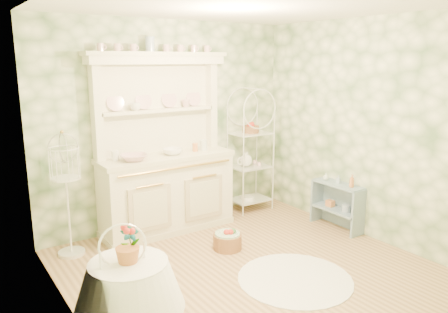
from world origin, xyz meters
TOP-DOWN VIEW (x-y plane):
  - floor at (0.00, 0.00)m, footprint 3.60×3.60m
  - ceiling at (0.00, 0.00)m, footprint 3.60×3.60m
  - wall_left at (-1.80, 0.00)m, footprint 3.60×3.60m
  - wall_right at (1.80, 0.00)m, footprint 3.60×3.60m
  - wall_back at (0.00, 1.80)m, footprint 3.60×3.60m
  - wall_front at (0.00, -1.80)m, footprint 3.60×3.60m
  - kitchen_dresser at (-0.20, 1.52)m, footprint 1.87×0.61m
  - bakers_rack at (1.19, 1.56)m, footprint 0.53×0.39m
  - side_shelf at (1.68, 0.31)m, footprint 0.32×0.71m
  - round_table at (-1.54, -0.49)m, footprint 0.75×0.75m
  - cafe_chair at (-1.58, -0.65)m, footprint 0.47×0.47m
  - birdcage_stand at (-1.47, 1.47)m, footprint 0.35×0.35m
  - floor_basket at (0.10, 0.58)m, footprint 0.32×0.32m
  - lace_rug at (0.25, -0.42)m, footprint 1.27×1.27m
  - bowl_floral at (-0.67, 1.44)m, footprint 0.41×0.41m
  - bowl_white at (-0.12, 1.48)m, footprint 0.30×0.30m
  - cup_left at (-0.52, 1.66)m, footprint 0.15×0.15m
  - cup_right at (0.19, 1.68)m, footprint 0.13×0.13m
  - potted_geranium at (-1.51, -0.46)m, footprint 0.16×0.13m
  - bottle_amber at (1.68, 0.09)m, footprint 0.08×0.08m
  - bottle_blue at (1.68, 0.31)m, footprint 0.06×0.06m
  - bottle_glass at (1.66, 0.51)m, footprint 0.09×0.09m

SIDE VIEW (x-z plane):
  - floor at x=0.00m, z-range 0.00..0.00m
  - lace_rug at x=0.25m, z-range 0.00..0.01m
  - floor_basket at x=0.10m, z-range 0.00..0.20m
  - side_shelf at x=1.68m, z-range 0.00..0.59m
  - round_table at x=-1.54m, z-range 0.00..0.80m
  - cafe_chair at x=-1.58m, z-range 0.00..0.82m
  - bottle_glass at x=1.66m, z-range 0.60..0.70m
  - bottle_blue at x=1.68m, z-range 0.60..0.71m
  - bottle_amber at x=1.68m, z-range 0.60..0.76m
  - birdcage_stand at x=-1.47m, z-range 0.00..1.37m
  - bakers_rack at x=1.19m, z-range 0.00..1.67m
  - potted_geranium at x=-1.51m, z-range 0.72..0.98m
  - bowl_floral at x=-0.67m, z-range 0.98..1.06m
  - bowl_white at x=-0.12m, z-range 0.98..1.06m
  - kitchen_dresser at x=-0.20m, z-range 0.00..2.29m
  - wall_left at x=-1.80m, z-range 1.35..1.35m
  - wall_right at x=1.80m, z-range 1.35..1.35m
  - wall_back at x=0.00m, z-range 1.35..1.35m
  - wall_front at x=0.00m, z-range 1.35..1.35m
  - cup_left at x=-0.52m, z-range 1.56..1.66m
  - cup_right at x=0.19m, z-range 1.56..1.66m
  - ceiling at x=0.00m, z-range 2.70..2.70m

